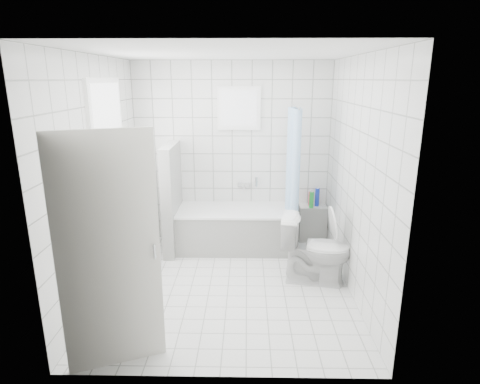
{
  "coord_description": "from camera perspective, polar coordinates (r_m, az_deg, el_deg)",
  "views": [
    {
      "loc": [
        0.21,
        -4.24,
        2.35
      ],
      "look_at": [
        0.13,
        0.35,
        1.05
      ],
      "focal_mm": 30.0,
      "sensor_mm": 36.0,
      "label": 1
    }
  ],
  "objects": [
    {
      "name": "ground",
      "position": [
        4.85,
        -1.69,
        -13.17
      ],
      "size": [
        3.0,
        3.0,
        0.0
      ],
      "primitive_type": "plane",
      "color": "white",
      "rests_on": "ground"
    },
    {
      "name": "ceiling",
      "position": [
        4.25,
        -1.99,
        19.18
      ],
      "size": [
        3.0,
        3.0,
        0.0
      ],
      "primitive_type": "plane",
      "rotation": [
        3.14,
        0.0,
        0.0
      ],
      "color": "white",
      "rests_on": "ground"
    },
    {
      "name": "wall_back",
      "position": [
        5.84,
        -1.11,
        5.45
      ],
      "size": [
        2.8,
        0.02,
        2.6
      ],
      "primitive_type": "cube",
      "color": "white",
      "rests_on": "ground"
    },
    {
      "name": "wall_front",
      "position": [
        2.94,
        -3.24,
        -5.14
      ],
      "size": [
        2.8,
        0.02,
        2.6
      ],
      "primitive_type": "cube",
      "color": "white",
      "rests_on": "ground"
    },
    {
      "name": "wall_left",
      "position": [
        4.66,
        -19.32,
        1.88
      ],
      "size": [
        0.02,
        3.0,
        2.6
      ],
      "primitive_type": "cube",
      "color": "white",
      "rests_on": "ground"
    },
    {
      "name": "wall_right",
      "position": [
        4.53,
        16.18,
        1.76
      ],
      "size": [
        0.02,
        3.0,
        2.6
      ],
      "primitive_type": "cube",
      "color": "white",
      "rests_on": "ground"
    },
    {
      "name": "window_left",
      "position": [
        4.86,
        -17.94,
        6.17
      ],
      "size": [
        0.01,
        0.9,
        1.4
      ],
      "primitive_type": "cube",
      "color": "white",
      "rests_on": "wall_left"
    },
    {
      "name": "window_back",
      "position": [
        5.71,
        -0.14,
        11.8
      ],
      "size": [
        0.5,
        0.01,
        0.5
      ],
      "primitive_type": "cube",
      "color": "white",
      "rests_on": "wall_back"
    },
    {
      "name": "window_sill",
      "position": [
        5.01,
        -16.75,
        -2.17
      ],
      "size": [
        0.18,
        1.02,
        0.08
      ],
      "primitive_type": "cube",
      "color": "white",
      "rests_on": "wall_left"
    },
    {
      "name": "door",
      "position": [
        3.38,
        -18.11,
        -8.53
      ],
      "size": [
        0.76,
        0.33,
        2.0
      ],
      "primitive_type": "cube",
      "rotation": [
        0.0,
        0.0,
        -1.19
      ],
      "color": "silver",
      "rests_on": "ground"
    },
    {
      "name": "bathtub",
      "position": [
        5.75,
        -0.48,
        -5.18
      ],
      "size": [
        1.66,
        0.77,
        0.58
      ],
      "color": "white",
      "rests_on": "ground"
    },
    {
      "name": "partition_wall",
      "position": [
        5.65,
        -9.64,
        -0.88
      ],
      "size": [
        0.15,
        0.85,
        1.5
      ],
      "primitive_type": "cube",
      "color": "white",
      "rests_on": "ground"
    },
    {
      "name": "tiled_ledge",
      "position": [
        6.07,
        10.24,
        -4.44
      ],
      "size": [
        0.4,
        0.24,
        0.55
      ],
      "primitive_type": "cube",
      "color": "white",
      "rests_on": "ground"
    },
    {
      "name": "toilet",
      "position": [
        4.85,
        10.71,
        -8.03
      ],
      "size": [
        0.87,
        0.6,
        0.82
      ],
      "primitive_type": "imported",
      "rotation": [
        0.0,
        0.0,
        1.39
      ],
      "color": "white",
      "rests_on": "ground"
    },
    {
      "name": "curtain_rod",
      "position": [
        5.39,
        7.89,
        11.95
      ],
      "size": [
        0.02,
        0.8,
        0.02
      ],
      "primitive_type": "cylinder",
      "rotation": [
        1.57,
        0.0,
        0.0
      ],
      "color": "silver",
      "rests_on": "wall_back"
    },
    {
      "name": "shower_curtain",
      "position": [
        5.39,
        7.69,
        2.27
      ],
      "size": [
        0.14,
        0.48,
        1.78
      ],
      "primitive_type": null,
      "color": "#4D98E4",
      "rests_on": "curtain_rod"
    },
    {
      "name": "tub_faucet",
      "position": [
        5.89,
        0.56,
        1.07
      ],
      "size": [
        0.18,
        0.06,
        0.06
      ],
      "primitive_type": "cube",
      "color": "silver",
      "rests_on": "wall_back"
    },
    {
      "name": "sill_bottles",
      "position": [
        4.84,
        -17.26,
        -0.93
      ],
      "size": [
        0.15,
        0.79,
        0.3
      ],
      "color": "pink",
      "rests_on": "window_sill"
    },
    {
      "name": "ledge_bottles",
      "position": [
        5.93,
        10.39,
        -0.92
      ],
      "size": [
        0.16,
        0.17,
        0.27
      ],
      "color": "green",
      "rests_on": "tiled_ledge"
    }
  ]
}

